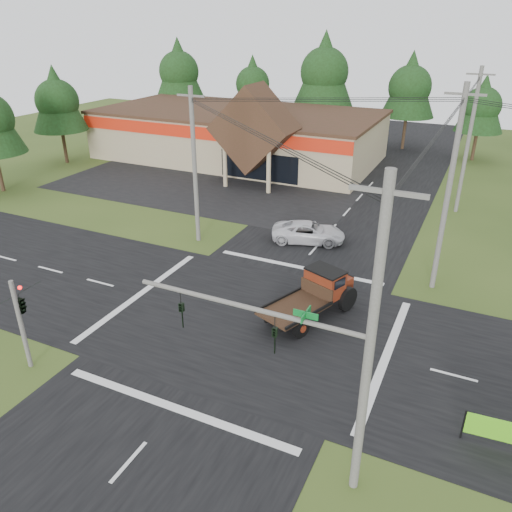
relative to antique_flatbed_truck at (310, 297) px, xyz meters
The scene contains 19 objects.
ground 3.36m from the antique_flatbed_truck, 144.60° to the right, with size 120.00×120.00×0.00m, color #314619.
road_ns 3.36m from the antique_flatbed_truck, 144.60° to the right, with size 12.00×120.00×0.02m, color black.
road_ew 3.36m from the antique_flatbed_truck, 144.60° to the right, with size 120.00×12.00×0.02m, color black.
parking_apron 23.89m from the antique_flatbed_truck, 133.94° to the left, with size 28.00×14.00×0.02m, color black.
cvs_building 33.26m from the antique_flatbed_truck, 123.35° to the left, with size 30.40×18.20×9.19m.
traffic_signal_mast 10.38m from the antique_flatbed_truck, 70.71° to the right, with size 8.12×0.24×7.00m.
traffic_signal_corner 13.78m from the antique_flatbed_truck, 137.73° to the right, with size 0.53×2.48×4.40m.
utility_pole_nr 11.44m from the antique_flatbed_truck, 62.05° to the right, with size 2.00×0.30×11.00m.
utility_pole_nw 12.93m from the antique_flatbed_truck, 149.64° to the left, with size 2.00×0.30×10.50m.
utility_pole_ne 9.47m from the antique_flatbed_truck, 48.64° to the left, with size 2.00×0.30×11.50m.
utility_pole_n 21.39m from the antique_flatbed_truck, 74.91° to the left, with size 2.00×0.30×11.20m.
tree_row_a 50.64m from the antique_flatbed_truck, 130.45° to the left, with size 6.72×6.72×12.12m.
tree_row_b 46.41m from the antique_flatbed_truck, 119.31° to the left, with size 5.60×5.60×10.10m.
tree_row_c 41.82m from the antique_flatbed_truck, 107.77° to the left, with size 7.28×7.28×13.13m.
tree_row_d 40.73m from the antique_flatbed_truck, 93.64° to the left, with size 6.16×6.16×11.11m.
tree_row_e 38.87m from the antique_flatbed_truck, 81.89° to the left, with size 5.04×5.04×9.09m.
tree_side_w 39.43m from the antique_flatbed_truck, 152.25° to the left, with size 5.60×5.60×10.10m.
antique_flatbed_truck is the anchor object (origin of this frame).
white_pickup 9.92m from the antique_flatbed_truck, 110.15° to the left, with size 2.34×5.08×1.41m, color silver.
Camera 1 is at (9.59, -19.68, 14.33)m, focal length 35.00 mm.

